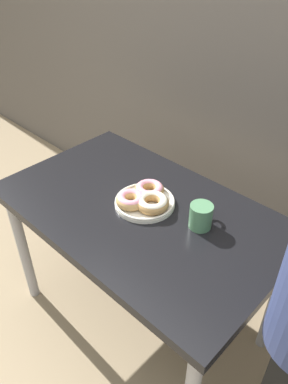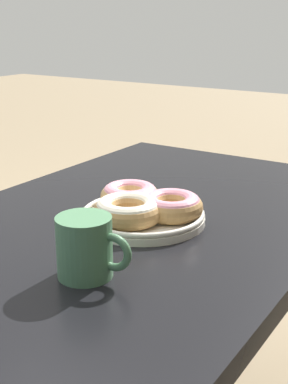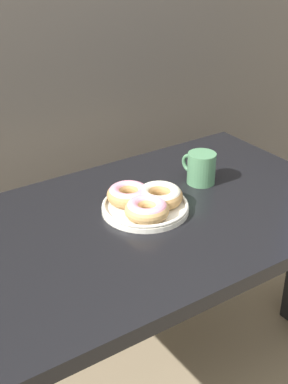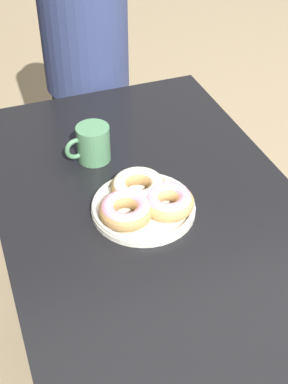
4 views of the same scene
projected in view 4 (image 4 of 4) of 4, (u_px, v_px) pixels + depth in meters
name	position (u px, v px, depth m)	size (l,w,h in m)	color
ground_plane	(256.00, 341.00, 1.80)	(14.00, 14.00, 0.00)	#937F60
dining_table	(154.00, 233.00, 1.30)	(1.15, 0.71, 0.71)	black
donut_plate	(144.00, 201.00, 1.22)	(0.25, 0.25, 0.06)	silver
coffee_mug	(92.00, 143.00, 1.36)	(0.09, 0.12, 0.10)	#4C7F56
person_figure	(85.00, 59.00, 1.79)	(0.39, 0.28, 1.44)	black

